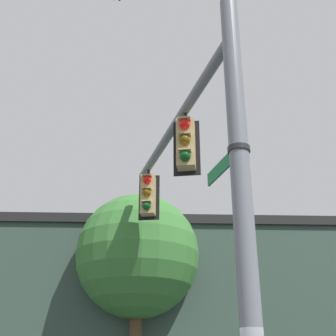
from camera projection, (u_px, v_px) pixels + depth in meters
The scene contains 7 objects.
signal_pole at pixel (244, 221), 6.14m from camera, with size 0.29×0.29×7.74m, color slate.
mast_arm at pixel (175, 125), 10.01m from camera, with size 0.20×0.20×5.96m, color slate.
traffic_light_nearest_pole at pixel (186, 143), 9.07m from camera, with size 0.54×0.49×1.31m.
traffic_light_mid_inner at pixel (148, 195), 11.69m from camera, with size 0.54×0.49×1.31m.
street_name_sign at pixel (230, 159), 6.85m from camera, with size 0.68×1.26×0.22m.
storefront_building at pixel (186, 330), 15.65m from camera, with size 14.65×8.15×6.63m.
tree_by_storefront at pixel (138, 256), 13.63m from camera, with size 3.68×3.68×7.05m.
Camera 1 is at (0.20, 5.98, 2.00)m, focal length 48.75 mm.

